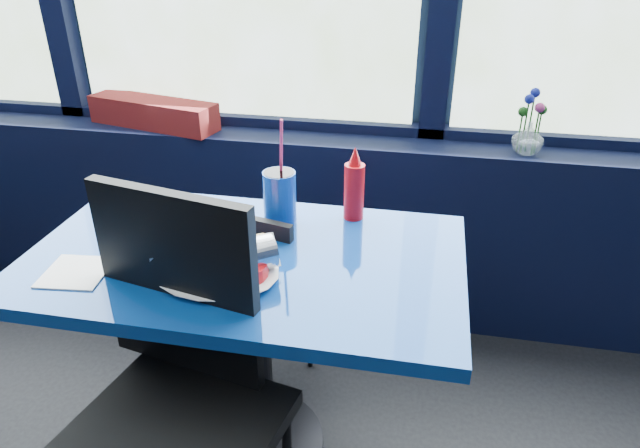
{
  "coord_description": "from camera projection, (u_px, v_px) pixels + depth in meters",
  "views": [
    {
      "loc": [
        0.77,
        0.72,
        1.56
      ],
      "look_at": [
        0.52,
        1.98,
        0.88
      ],
      "focal_mm": 32.0,
      "sensor_mm": 36.0,
      "label": 1
    }
  ],
  "objects": [
    {
      "name": "ketchup_bottle",
      "position": [
        354.0,
        187.0,
        1.72
      ],
      "size": [
        0.06,
        0.06,
        0.23
      ],
      "color": "red",
      "rests_on": "near_table"
    },
    {
      "name": "napkin",
      "position": [
        76.0,
        272.0,
        1.49
      ],
      "size": [
        0.18,
        0.18,
        0.0
      ],
      "primitive_type": "cube",
      "rotation": [
        0.0,
        0.0,
        0.11
      ],
      "color": "white",
      "rests_on": "near_table"
    },
    {
      "name": "chair_near_back",
      "position": [
        249.0,
        291.0,
        1.92
      ],
      "size": [
        0.44,
        0.44,
        0.8
      ],
      "rotation": [
        0.0,
        0.0,
        2.9
      ],
      "color": "black",
      "rests_on": "ground"
    },
    {
      "name": "planter_box",
      "position": [
        153.0,
        113.0,
        2.37
      ],
      "size": [
        0.58,
        0.27,
        0.11
      ],
      "primitive_type": "cube",
      "rotation": [
        0.0,
        0.0,
        -0.23
      ],
      "color": "maroon",
      "rests_on": "window_sill"
    },
    {
      "name": "flower_vase",
      "position": [
        529.0,
        134.0,
        2.08
      ],
      "size": [
        0.13,
        0.13,
        0.24
      ],
      "rotation": [
        0.0,
        0.0,
        0.13
      ],
      "color": "silver",
      "rests_on": "window_sill"
    },
    {
      "name": "window_sill",
      "position": [
        245.0,
        216.0,
        2.54
      ],
      "size": [
        5.0,
        0.26,
        0.8
      ],
      "primitive_type": "cube",
      "color": "black",
      "rests_on": "ground"
    },
    {
      "name": "chair_near_front",
      "position": [
        176.0,
        378.0,
        1.37
      ],
      "size": [
        0.55,
        0.55,
        1.02
      ],
      "rotation": [
        0.0,
        0.0,
        -0.21
      ],
      "color": "black",
      "rests_on": "ground"
    },
    {
      "name": "near_table",
      "position": [
        248.0,
        308.0,
        1.66
      ],
      "size": [
        1.2,
        0.7,
        0.75
      ],
      "color": "black",
      "rests_on": "ground"
    },
    {
      "name": "soda_cup",
      "position": [
        280.0,
        196.0,
        1.71
      ],
      "size": [
        0.1,
        0.1,
        0.33
      ],
      "rotation": [
        0.0,
        0.0,
        -0.15
      ],
      "color": "#0E3A9B",
      "rests_on": "near_table"
    },
    {
      "name": "food_basket",
      "position": [
        219.0,
        264.0,
        1.46
      ],
      "size": [
        0.32,
        0.32,
        0.11
      ],
      "rotation": [
        0.0,
        0.0,
        0.21
      ],
      "color": "red",
      "rests_on": "near_table"
    }
  ]
}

